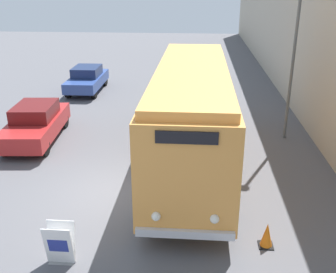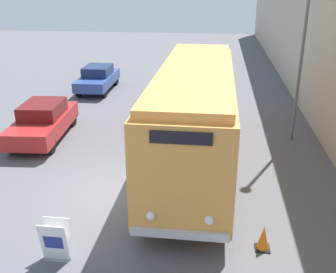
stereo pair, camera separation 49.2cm
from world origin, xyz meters
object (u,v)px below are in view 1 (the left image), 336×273
vintage_bus (191,111)px  traffic_cone (267,235)px  parked_car_mid (87,79)px  sign_board (60,244)px  streetlamp (298,17)px  parked_car_near (36,123)px

vintage_bus → traffic_cone: size_ratio=15.89×
vintage_bus → parked_car_mid: size_ratio=2.39×
vintage_bus → sign_board: vintage_bus is taller
parked_car_mid → sign_board: bearing=-78.2°
streetlamp → traffic_cone: (-1.87, -7.42, -4.56)m
sign_board → vintage_bus: bearing=62.9°
sign_board → traffic_cone: size_ratio=1.60×
sign_board → traffic_cone: 4.96m
sign_board → traffic_cone: (4.85, 1.00, -0.18)m
parked_car_mid → traffic_cone: bearing=-60.6°
parked_car_near → parked_car_mid: 7.75m
vintage_bus → traffic_cone: bearing=-66.4°
parked_car_near → parked_car_mid: parked_car_near is taller
sign_board → streetlamp: streetlamp is taller
streetlamp → traffic_cone: size_ratio=11.97×
sign_board → parked_car_mid: size_ratio=0.24×
vintage_bus → traffic_cone: 5.26m
parked_car_mid → traffic_cone: (8.35, -14.07, -0.43)m
sign_board → parked_car_mid: 15.47m
vintage_bus → parked_car_near: 6.68m
vintage_bus → streetlamp: (3.87, 2.84, 2.90)m
streetlamp → vintage_bus: bearing=-143.7°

